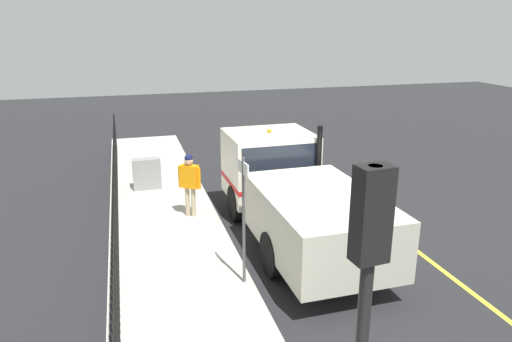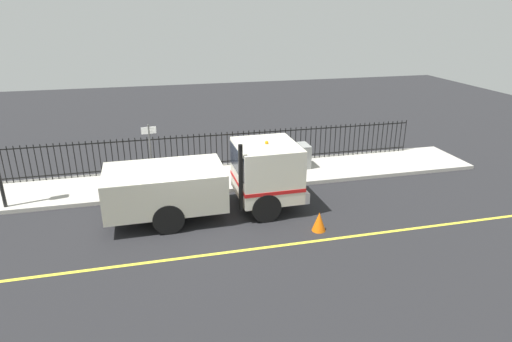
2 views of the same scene
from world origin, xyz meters
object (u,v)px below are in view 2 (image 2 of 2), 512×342
at_px(work_truck, 221,177).
at_px(utility_cabinet, 304,155).
at_px(worker_standing, 250,155).
at_px(street_sign, 151,152).
at_px(traffic_cone, 319,221).

xyz_separation_m(work_truck, utility_cabinet, (3.20, -4.05, -0.62)).
relative_size(work_truck, worker_standing, 3.77).
height_order(work_truck, street_sign, street_sign).
xyz_separation_m(work_truck, street_sign, (1.69, 2.17, 0.49)).
relative_size(worker_standing, utility_cabinet, 1.77).
bearing_deg(worker_standing, traffic_cone, 49.06).
relative_size(worker_standing, traffic_cone, 2.78).
height_order(utility_cabinet, traffic_cone, utility_cabinet).
xyz_separation_m(utility_cabinet, traffic_cone, (-5.19, 1.35, -0.32)).
xyz_separation_m(utility_cabinet, street_sign, (-1.51, 6.22, 1.11)).
distance_m(work_truck, worker_standing, 2.68).
relative_size(utility_cabinet, traffic_cone, 1.57).
relative_size(worker_standing, street_sign, 0.66).
height_order(traffic_cone, street_sign, street_sign).
distance_m(work_truck, traffic_cone, 3.49).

